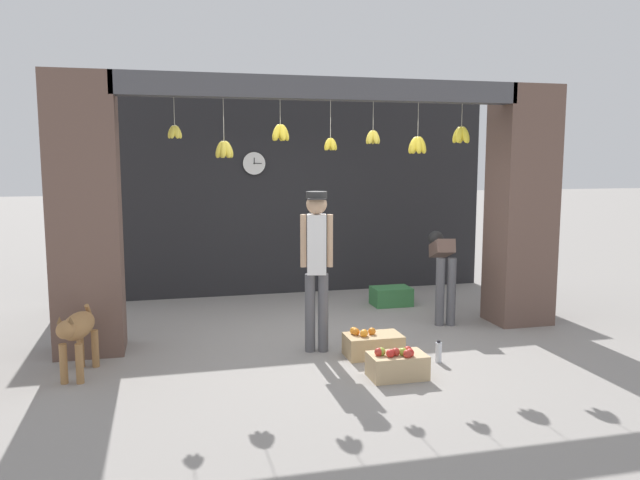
{
  "coord_description": "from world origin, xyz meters",
  "views": [
    {
      "loc": [
        -1.74,
        -6.58,
        2.06
      ],
      "look_at": [
        0.0,
        0.4,
        1.11
      ],
      "focal_mm": 35.0,
      "sensor_mm": 36.0,
      "label": 1
    }
  ],
  "objects_px": {
    "dog": "(77,331)",
    "wall_clock": "(254,163)",
    "shopkeeper": "(317,257)",
    "water_bottle": "(438,352)",
    "fruit_crate_oranges": "(373,345)",
    "produce_box_green": "(391,296)",
    "fruit_crate_apples": "(397,365)",
    "worker_stooping": "(442,264)"
  },
  "relations": [
    {
      "from": "worker_stooping",
      "to": "water_bottle",
      "type": "relative_size",
      "value": 4.85
    },
    {
      "from": "fruit_crate_oranges",
      "to": "water_bottle",
      "type": "height_order",
      "value": "fruit_crate_oranges"
    },
    {
      "from": "fruit_crate_apples",
      "to": "wall_clock",
      "type": "xyz_separation_m",
      "value": [
        -0.78,
        3.91,
        1.85
      ]
    },
    {
      "from": "dog",
      "to": "wall_clock",
      "type": "relative_size",
      "value": 2.48
    },
    {
      "from": "shopkeeper",
      "to": "worker_stooping",
      "type": "xyz_separation_m",
      "value": [
        1.85,
        0.87,
        -0.29
      ]
    },
    {
      "from": "worker_stooping",
      "to": "produce_box_green",
      "type": "distance_m",
      "value": 1.16
    },
    {
      "from": "fruit_crate_oranges",
      "to": "fruit_crate_apples",
      "type": "relative_size",
      "value": 1.1
    },
    {
      "from": "shopkeeper",
      "to": "wall_clock",
      "type": "height_order",
      "value": "wall_clock"
    },
    {
      "from": "shopkeeper",
      "to": "fruit_crate_apples",
      "type": "relative_size",
      "value": 3.2
    },
    {
      "from": "dog",
      "to": "wall_clock",
      "type": "distance_m",
      "value": 4.09
    },
    {
      "from": "dog",
      "to": "fruit_crate_oranges",
      "type": "height_order",
      "value": "dog"
    },
    {
      "from": "shopkeeper",
      "to": "produce_box_green",
      "type": "height_order",
      "value": "shopkeeper"
    },
    {
      "from": "fruit_crate_apples",
      "to": "wall_clock",
      "type": "distance_m",
      "value": 4.39
    },
    {
      "from": "produce_box_green",
      "to": "water_bottle",
      "type": "xyz_separation_m",
      "value": [
        -0.41,
        -2.46,
        -0.02
      ]
    },
    {
      "from": "shopkeeper",
      "to": "fruit_crate_oranges",
      "type": "height_order",
      "value": "shopkeeper"
    },
    {
      "from": "fruit_crate_oranges",
      "to": "fruit_crate_apples",
      "type": "distance_m",
      "value": 0.68
    },
    {
      "from": "shopkeeper",
      "to": "wall_clock",
      "type": "bearing_deg",
      "value": -72.59
    },
    {
      "from": "worker_stooping",
      "to": "fruit_crate_apples",
      "type": "bearing_deg",
      "value": -112.12
    },
    {
      "from": "dog",
      "to": "water_bottle",
      "type": "xyz_separation_m",
      "value": [
        3.49,
        -0.44,
        -0.34
      ]
    },
    {
      "from": "dog",
      "to": "fruit_crate_apples",
      "type": "bearing_deg",
      "value": 86.73
    },
    {
      "from": "shopkeeper",
      "to": "worker_stooping",
      "type": "height_order",
      "value": "shopkeeper"
    },
    {
      "from": "dog",
      "to": "fruit_crate_apples",
      "type": "relative_size",
      "value": 1.63
    },
    {
      "from": "shopkeeper",
      "to": "wall_clock",
      "type": "relative_size",
      "value": 4.88
    },
    {
      "from": "shopkeeper",
      "to": "dog",
      "type": "bearing_deg",
      "value": 17.82
    },
    {
      "from": "dog",
      "to": "produce_box_green",
      "type": "xyz_separation_m",
      "value": [
        3.9,
        2.01,
        -0.32
      ]
    },
    {
      "from": "produce_box_green",
      "to": "fruit_crate_oranges",
      "type": "bearing_deg",
      "value": -115.2
    },
    {
      "from": "fruit_crate_apples",
      "to": "shopkeeper",
      "type": "bearing_deg",
      "value": 118.98
    },
    {
      "from": "fruit_crate_oranges",
      "to": "wall_clock",
      "type": "relative_size",
      "value": 1.67
    },
    {
      "from": "produce_box_green",
      "to": "wall_clock",
      "type": "bearing_deg",
      "value": 147.4
    },
    {
      "from": "wall_clock",
      "to": "fruit_crate_apples",
      "type": "bearing_deg",
      "value": -78.7
    },
    {
      "from": "fruit_crate_apples",
      "to": "water_bottle",
      "type": "distance_m",
      "value": 0.66
    },
    {
      "from": "shopkeeper",
      "to": "water_bottle",
      "type": "distance_m",
      "value": 1.58
    },
    {
      "from": "produce_box_green",
      "to": "water_bottle",
      "type": "height_order",
      "value": "produce_box_green"
    },
    {
      "from": "worker_stooping",
      "to": "water_bottle",
      "type": "xyz_separation_m",
      "value": [
        -0.73,
        -1.52,
        -0.63
      ]
    },
    {
      "from": "worker_stooping",
      "to": "wall_clock",
      "type": "bearing_deg",
      "value": 148.48
    },
    {
      "from": "water_bottle",
      "to": "fruit_crate_oranges",
      "type": "bearing_deg",
      "value": 149.12
    },
    {
      "from": "fruit_crate_oranges",
      "to": "produce_box_green",
      "type": "xyz_separation_m",
      "value": [
        0.99,
        2.11,
        0.01
      ]
    },
    {
      "from": "fruit_crate_apples",
      "to": "water_bottle",
      "type": "xyz_separation_m",
      "value": [
        0.57,
        0.33,
        -0.02
      ]
    },
    {
      "from": "fruit_crate_oranges",
      "to": "shopkeeper",
      "type": "bearing_deg",
      "value": 150.12
    },
    {
      "from": "fruit_crate_apples",
      "to": "fruit_crate_oranges",
      "type": "bearing_deg",
      "value": 91.12
    },
    {
      "from": "produce_box_green",
      "to": "water_bottle",
      "type": "distance_m",
      "value": 2.49
    },
    {
      "from": "fruit_crate_oranges",
      "to": "produce_box_green",
      "type": "height_order",
      "value": "fruit_crate_oranges"
    }
  ]
}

